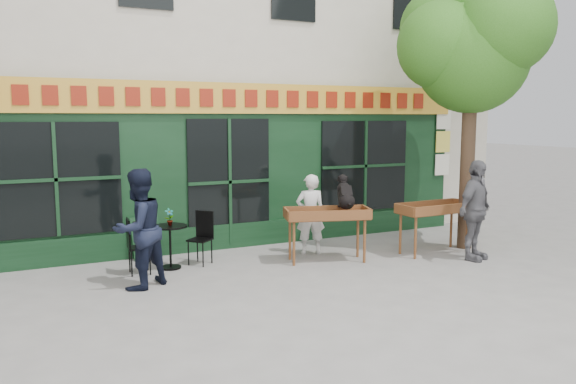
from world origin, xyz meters
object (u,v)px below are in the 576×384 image
book_cart_center (327,217)px  man_right (475,210)px  dog (345,191)px  man_left (139,229)px  book_cart_right (435,211)px  woman (310,214)px  bistro_table (170,238)px

book_cart_center → man_right: (2.51, -1.08, 0.11)m
dog → man_left: (-3.76, -0.11, -0.36)m
book_cart_right → dog: bearing=169.5°
dog → book_cart_center: bearing=-171.5°
man_left → dog: bearing=150.2°
book_cart_center → woman: woman is taller
bistro_table → man_left: man_left is taller
dog → book_cart_right: bearing=7.9°
dog → bistro_table: (-3.06, 0.79, -0.75)m
dog → bistro_table: dog is taller
dog → woman: bearing=133.2°
bistro_table → man_left: (-0.70, -0.90, 0.38)m
dog → book_cart_right: (1.86, -0.28, -0.47)m
man_right → dog: bearing=132.6°
man_left → bistro_table: bearing=-159.3°
dog → book_cart_right: size_ratio=0.39×
man_right → bistro_table: man_right is taller
book_cart_right → man_left: bearing=176.4°
book_cart_right → bistro_table: size_ratio=2.00×
book_cart_right → man_left: man_left is taller
dog → woman: 0.94m
man_right → bistro_table: bearing=138.9°
bistro_table → dog: bearing=-14.5°
book_cart_right → man_right: size_ratio=0.82×
book_cart_center → dog: dog is taller
man_left → book_cart_center: bearing=151.2°
book_cart_center → bistro_table: size_ratio=2.12×
book_cart_center → book_cart_right: bearing=8.0°
dog → woman: (-0.35, 0.70, -0.51)m
book_cart_center → man_left: (-3.41, -0.16, 0.11)m
book_cart_right → woman: bearing=154.2°
woman → man_left: 3.51m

